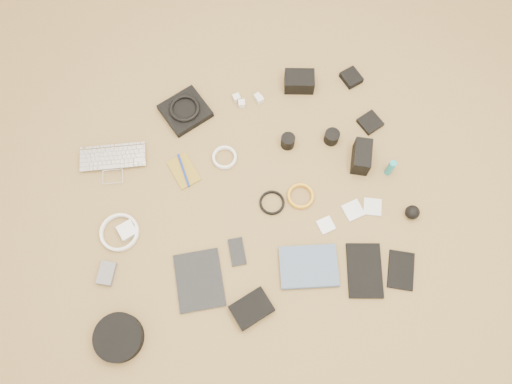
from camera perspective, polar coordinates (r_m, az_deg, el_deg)
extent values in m
cube|color=olive|center=(2.11, -0.45, -1.33)|extent=(4.00, 4.00, 0.04)
imported|color=silver|center=(2.23, -16.00, 2.86)|extent=(0.31, 0.24, 0.02)
cube|color=black|center=(2.27, -8.09, 9.15)|extent=(0.24, 0.23, 0.03)
torus|color=black|center=(2.25, -8.17, 9.46)|extent=(0.15, 0.15, 0.02)
cube|color=silver|center=(2.27, -1.64, 10.07)|extent=(0.03, 0.03, 0.03)
cube|color=silver|center=(2.29, -2.24, 10.72)|extent=(0.03, 0.03, 0.03)
cube|color=silver|center=(2.29, 0.19, 10.83)|extent=(0.03, 0.03, 0.03)
cube|color=silver|center=(2.28, 0.43, 10.53)|extent=(0.04, 0.04, 0.03)
cube|color=black|center=(2.31, 4.96, 12.48)|extent=(0.15, 0.12, 0.08)
cube|color=black|center=(2.38, 10.83, 12.72)|extent=(0.10, 0.10, 0.03)
cube|color=olive|center=(2.16, -8.25, 2.39)|extent=(0.13, 0.17, 0.01)
cylinder|color=#122696|center=(2.15, -8.28, 2.48)|extent=(0.02, 0.16, 0.01)
torus|color=white|center=(2.16, -3.61, 3.90)|extent=(0.14, 0.14, 0.01)
cylinder|color=black|center=(2.17, 3.66, 5.81)|extent=(0.07, 0.07, 0.06)
cylinder|color=black|center=(2.20, 8.65, 6.24)|extent=(0.08, 0.08, 0.06)
cube|color=black|center=(2.29, 12.91, 7.75)|extent=(0.11, 0.11, 0.02)
cube|color=silver|center=(2.11, -14.50, -4.29)|extent=(0.08, 0.08, 0.03)
torus|color=white|center=(2.12, -15.31, -4.51)|extent=(0.19, 0.19, 0.01)
torus|color=black|center=(2.09, 1.83, -1.27)|extent=(0.13, 0.13, 0.01)
torus|color=orange|center=(2.10, 5.11, -0.52)|extent=(0.12, 0.12, 0.01)
cube|color=black|center=(2.16, 11.96, 3.98)|extent=(0.12, 0.15, 0.10)
cylinder|color=teal|center=(2.17, 15.11, 2.69)|extent=(0.04, 0.04, 0.10)
cube|color=slate|center=(2.09, -16.70, -8.90)|extent=(0.09, 0.11, 0.03)
cube|color=black|center=(2.02, -6.49, -9.99)|extent=(0.20, 0.25, 0.01)
cube|color=black|center=(2.03, -2.17, -6.85)|extent=(0.07, 0.12, 0.01)
cube|color=silver|center=(2.08, 7.99, -3.77)|extent=(0.07, 0.07, 0.01)
cube|color=silver|center=(2.12, 11.03, -2.08)|extent=(0.09, 0.09, 0.01)
cube|color=silver|center=(2.14, 13.16, -1.67)|extent=(0.10, 0.10, 0.01)
sphere|color=black|center=(2.15, 17.44, -2.23)|extent=(0.08, 0.08, 0.06)
cylinder|color=black|center=(2.03, -15.42, -15.74)|extent=(0.19, 0.19, 0.05)
cube|color=black|center=(1.98, -0.51, -13.19)|extent=(0.17, 0.15, 0.04)
imported|color=#425671|center=(2.01, 6.27, -10.87)|extent=(0.26, 0.22, 0.02)
cube|color=black|center=(2.06, 12.30, -8.75)|extent=(0.19, 0.25, 0.02)
cube|color=black|center=(2.09, 16.23, -8.58)|extent=(0.15, 0.18, 0.01)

